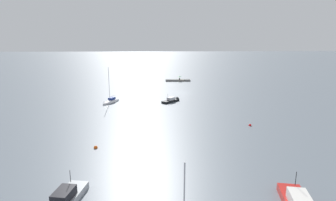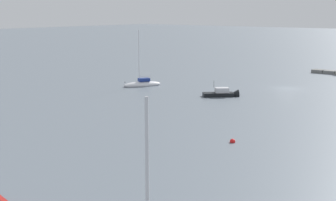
{
  "view_description": "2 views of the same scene",
  "coord_description": "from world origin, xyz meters",
  "views": [
    {
      "loc": [
        8.02,
        79.17,
        15.93
      ],
      "look_at": [
        5.62,
        22.63,
        2.87
      ],
      "focal_mm": 29.17,
      "sensor_mm": 36.0,
      "label": 1
    },
    {
      "loc": [
        -31.07,
        68.7,
        12.06
      ],
      "look_at": [
        4.62,
        23.92,
        1.16
      ],
      "focal_mm": 50.89,
      "sensor_mm": 36.0,
      "label": 2
    }
  ],
  "objects": [
    {
      "name": "mooring_buoy_near",
      "position": [
        17.1,
        41.1,
        0.1
      ],
      "size": [
        0.57,
        0.57,
        0.57
      ],
      "color": "#EA5914",
      "rests_on": "ground_plane"
    },
    {
      "name": "sailboat_white_far",
      "position": [
        19.47,
        11.97,
        0.32
      ],
      "size": [
        4.49,
        6.5,
        9.3
      ],
      "rotation": [
        0.0,
        0.0,
        5.82
      ],
      "color": "silver",
      "rests_on": "ground_plane"
    },
    {
      "name": "ground_plane",
      "position": [
        0.0,
        0.0,
        0.0
      ],
      "size": [
        500.0,
        500.0,
        0.0
      ],
      "primitive_type": "plane",
      "color": "slate"
    },
    {
      "name": "umbrella_open_green",
      "position": [
        -0.6,
        -21.98,
        1.77
      ],
      "size": [
        1.47,
        1.47,
        1.31
      ],
      "color": "black",
      "rests_on": "seawall_pier"
    },
    {
      "name": "seawall_pier",
      "position": [
        0.0,
        -21.94,
        0.32
      ],
      "size": [
        9.23,
        1.99,
        0.64
      ],
      "color": "slate",
      "rests_on": "ground_plane"
    },
    {
      "name": "motorboat_black_mid",
      "position": [
        4.18,
        11.7,
        0.3
      ],
      "size": [
        4.72,
        4.61,
        2.84
      ],
      "rotation": [
        0.0,
        0.0,
        2.33
      ],
      "color": "black",
      "rests_on": "ground_plane"
    },
    {
      "name": "mooring_buoy_mid",
      "position": [
        -9.22,
        31.69,
        0.09
      ],
      "size": [
        0.51,
        0.51,
        0.51
      ],
      "color": "red",
      "rests_on": "ground_plane"
    },
    {
      "name": "person_seated_grey_left",
      "position": [
        -0.58,
        -21.72,
        0.9
      ],
      "size": [
        0.49,
        0.66,
        0.73
      ],
      "rotation": [
        0.0,
        0.0,
        -0.2
      ],
      "color": "#1E2333",
      "rests_on": "seawall_pier"
    }
  ]
}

